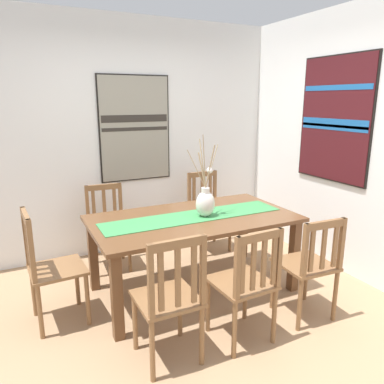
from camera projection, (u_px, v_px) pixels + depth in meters
ground_plane at (201, 324)px, 3.05m from camera, size 6.40×6.40×0.03m
wall_back at (128, 138)px, 4.34m from camera, size 6.40×0.12×2.70m
wall_side at (374, 147)px, 3.52m from camera, size 0.12×6.40×2.70m
dining_table at (193, 226)px, 3.43m from camera, size 1.87×1.02×0.74m
table_runner at (193, 216)px, 3.41m from camera, size 1.72×0.36×0.01m
centerpiece_vase at (205, 202)px, 3.38m from camera, size 0.31×0.23×0.76m
chair_0 at (310, 265)px, 3.02m from camera, size 0.44×0.44×0.90m
chair_1 at (246, 282)px, 2.71m from camera, size 0.44×0.44×0.92m
chair_2 at (107, 225)px, 3.99m from camera, size 0.45×0.45×0.89m
chair_3 at (170, 298)px, 2.48m from camera, size 0.42×0.42×0.96m
chair_4 at (207, 210)px, 4.49m from camera, size 0.43×0.43×0.93m
chair_5 at (49, 266)px, 2.94m from camera, size 0.45×0.45×0.97m
painting_on_back_wall at (135, 129)px, 4.28m from camera, size 0.84×0.05×1.21m
painting_on_side_wall at (335, 119)px, 3.82m from camera, size 0.05×0.93×1.28m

